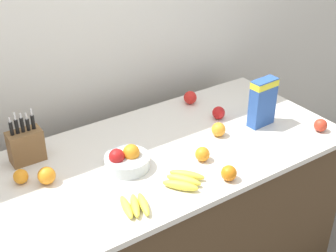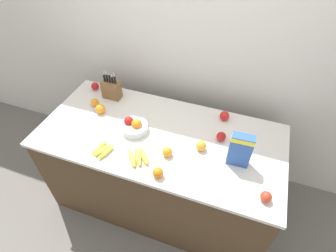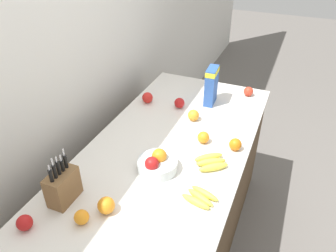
# 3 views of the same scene
# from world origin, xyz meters

# --- Properties ---
(wall_back) EXTENTS (9.00, 0.06, 2.60)m
(wall_back) POSITION_xyz_m (0.00, 0.68, 1.30)
(wall_back) COLOR silver
(wall_back) RESTS_ON ground_plane
(counter) EXTENTS (1.95, 0.92, 0.92)m
(counter) POSITION_xyz_m (0.00, 0.00, 0.46)
(counter) COLOR #4C3823
(counter) RESTS_ON ground_plane
(knife_block) EXTENTS (0.16, 0.09, 0.28)m
(knife_block) POSITION_xyz_m (-0.58, 0.30, 1.00)
(knife_block) COLOR brown
(knife_block) RESTS_ON counter
(cereal_box) EXTENTS (0.16, 0.08, 0.27)m
(cereal_box) POSITION_xyz_m (0.62, -0.08, 1.07)
(cereal_box) COLOR #2D56A8
(cereal_box) RESTS_ON counter
(fruit_bowl) EXTENTS (0.22, 0.22, 0.12)m
(fruit_bowl) POSITION_xyz_m (-0.21, -0.02, 0.96)
(fruit_bowl) COLOR silver
(fruit_bowl) RESTS_ON counter
(banana_bunch_left) EXTENTS (0.21, 0.21, 0.04)m
(banana_bunch_left) POSITION_xyz_m (-0.06, -0.28, 0.94)
(banana_bunch_left) COLOR yellow
(banana_bunch_left) RESTS_ON counter
(banana_bunch_right) EXTENTS (0.14, 0.19, 0.04)m
(banana_bunch_right) POSITION_xyz_m (-0.33, -0.31, 0.93)
(banana_bunch_right) COLOR yellow
(banana_bunch_right) RESTS_ON counter
(apple_rear) EXTENTS (0.07, 0.07, 0.07)m
(apple_rear) POSITION_xyz_m (0.47, 0.11, 0.95)
(apple_rear) COLOR red
(apple_rear) RESTS_ON counter
(apple_front) EXTENTS (0.07, 0.07, 0.07)m
(apple_front) POSITION_xyz_m (0.84, -0.31, 0.95)
(apple_front) COLOR red
(apple_front) RESTS_ON counter
(apple_leftmost) EXTENTS (0.08, 0.08, 0.08)m
(apple_leftmost) POSITION_xyz_m (0.45, 0.35, 0.96)
(apple_leftmost) COLOR red
(apple_leftmost) RESTS_ON counter
(orange_by_cereal) EXTENTS (0.07, 0.07, 0.07)m
(orange_by_cereal) POSITION_xyz_m (-0.67, 0.14, 0.95)
(orange_by_cereal) COLOR orange
(orange_by_cereal) RESTS_ON counter
(orange_back_center) EXTENTS (0.08, 0.08, 0.08)m
(orange_back_center) POSITION_xyz_m (0.35, -0.04, 0.96)
(orange_back_center) COLOR orange
(orange_back_center) RESTS_ON counter
(orange_front_center) EXTENTS (0.08, 0.08, 0.08)m
(orange_front_center) POSITION_xyz_m (-0.57, 0.07, 0.96)
(orange_front_center) COLOR orange
(orange_front_center) RESTS_ON counter
(orange_front_right) EXTENTS (0.07, 0.07, 0.07)m
(orange_front_right) POSITION_xyz_m (0.13, -0.18, 0.95)
(orange_front_right) COLOR orange
(orange_front_right) RESTS_ON counter
(orange_near_bowl) EXTENTS (0.07, 0.07, 0.07)m
(orange_near_bowl) POSITION_xyz_m (0.13, -0.37, 0.95)
(orange_near_bowl) COLOR orange
(orange_near_bowl) RESTS_ON counter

